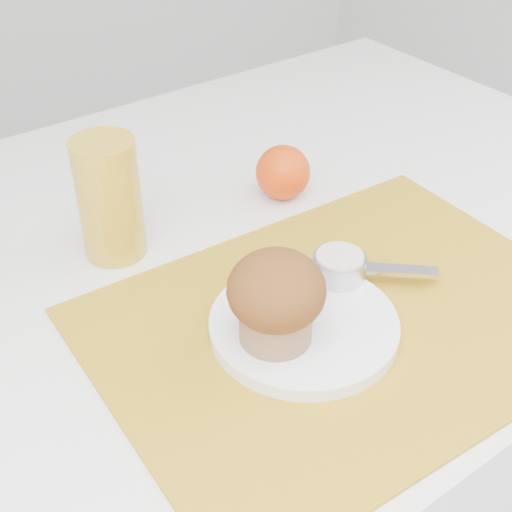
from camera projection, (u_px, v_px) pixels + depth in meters
table at (235, 437)px, 1.08m from camera, size 1.20×0.80×0.75m
placemat at (345, 320)px, 0.73m from camera, size 0.52×0.39×0.00m
plate at (304, 326)px, 0.70m from camera, size 0.23×0.23×0.02m
ramekin at (339, 267)px, 0.75m from camera, size 0.07×0.07×0.02m
cream at (340, 257)px, 0.74m from camera, size 0.06×0.06×0.01m
raspberry_near at (278, 280)px, 0.73m from camera, size 0.02×0.02×0.02m
raspberry_far at (302, 272)px, 0.75m from camera, size 0.02×0.02×0.02m
butter_knife at (341, 267)px, 0.76m from camera, size 0.16×0.15×0.01m
orange at (283, 172)px, 0.90m from camera, size 0.07×0.07×0.07m
juice_glass at (109, 199)px, 0.78m from camera, size 0.09×0.09×0.14m
muffin at (276, 298)px, 0.65m from camera, size 0.09×0.09×0.09m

